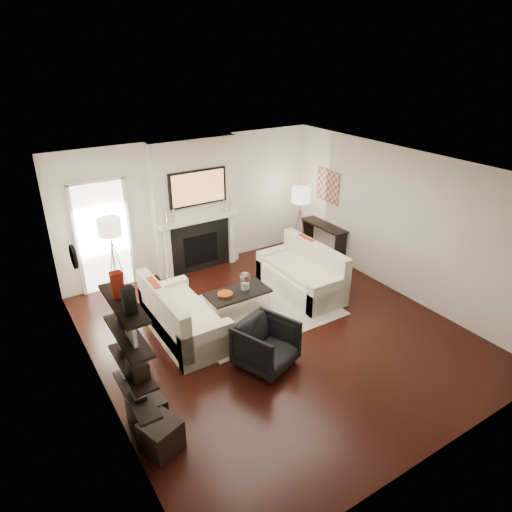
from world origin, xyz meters
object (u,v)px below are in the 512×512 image
ottoman_near (147,412)px  lamp_left_shade (109,227)px  armchair (266,343)px  coffee_table (238,293)px  loveseat_right_base (300,282)px  loveseat_left_base (184,324)px  lamp_right_shade (301,195)px

ottoman_near → lamp_left_shade: bearing=79.1°
armchair → ottoman_near: armchair is taller
coffee_table → armchair: armchair is taller
lamp_left_shade → ottoman_near: bearing=-100.9°
coffee_table → ottoman_near: 2.81m
loveseat_right_base → lamp_left_shade: size_ratio=4.50×
loveseat_right_base → coffee_table: size_ratio=1.64×
armchair → ottoman_near: 1.90m
loveseat_left_base → coffee_table: 1.11m
loveseat_right_base → lamp_right_shade: lamp_right_shade is taller
coffee_table → ottoman_near: coffee_table is taller
loveseat_left_base → armchair: size_ratio=2.31×
lamp_left_shade → lamp_right_shade: 3.91m
loveseat_left_base → lamp_left_shade: 2.17m
lamp_left_shade → lamp_right_shade: bearing=-4.7°
loveseat_right_base → coffee_table: (-1.38, -0.03, 0.19)m
lamp_right_shade → ottoman_near: (-4.52, -2.89, -1.25)m
loveseat_left_base → coffee_table: size_ratio=1.64×
coffee_table → armchair: 1.51m
ottoman_near → loveseat_left_base: bearing=52.2°
loveseat_right_base → armchair: size_ratio=2.31×
loveseat_right_base → lamp_right_shade: bearing=54.1°
coffee_table → lamp_left_shade: 2.49m
loveseat_left_base → ottoman_near: 1.92m
loveseat_right_base → coffee_table: 1.40m
loveseat_right_base → armchair: (-1.76, -1.49, 0.18)m
loveseat_left_base → lamp_right_shade: size_ratio=4.50×
coffee_table → lamp_left_shade: (-1.64, 1.55, 1.05)m
armchair → lamp_right_shade: lamp_right_shade is taller
lamp_left_shade → loveseat_left_base: bearing=-71.8°
lamp_left_shade → lamp_right_shade: size_ratio=1.00×
loveseat_right_base → coffee_table: bearing=-178.9°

